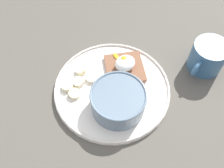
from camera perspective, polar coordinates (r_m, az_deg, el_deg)
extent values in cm
cube|color=#504C43|center=(65.23, 0.00, -1.89)|extent=(120.00, 120.00, 2.00)
cylinder|color=silver|center=(63.95, 0.00, -1.21)|extent=(29.54, 29.54, 1.00)
torus|color=silver|center=(63.27, 0.00, -0.83)|extent=(29.34, 29.34, 0.60)
cylinder|color=slate|center=(58.49, 1.42, -3.89)|extent=(12.97, 12.97, 5.62)
torus|color=slate|center=(56.04, 1.49, -2.51)|extent=(13.17, 13.17, 0.60)
cylinder|color=beige|center=(58.65, 1.42, -3.97)|extent=(11.57, 11.57, 4.85)
ellipsoid|color=beige|center=(56.71, 1.47, -2.90)|extent=(10.99, 10.99, 1.20)
ellipsoid|color=tan|center=(55.38, 3.20, -4.68)|extent=(1.60, 2.02, 0.76)
ellipsoid|color=tan|center=(55.61, 1.95, -4.20)|extent=(1.12, 1.69, 0.71)
ellipsoid|color=tan|center=(55.60, 2.80, -4.48)|extent=(1.42, 1.19, 0.52)
ellipsoid|color=tan|center=(56.48, 0.25, -2.49)|extent=(2.01, 1.52, 0.77)
ellipsoid|color=tan|center=(55.51, -1.74, -4.46)|extent=(1.69, 1.32, 0.64)
ellipsoid|color=tan|center=(56.83, -0.12, -2.06)|extent=(1.65, 1.53, 0.60)
ellipsoid|color=#8F634D|center=(57.72, 1.25, -0.44)|extent=(2.09, 2.13, 0.78)
cube|color=brown|center=(66.08, 2.95, 3.80)|extent=(13.25, 13.25, 0.30)
cube|color=#A66B4C|center=(66.43, 2.93, 3.58)|extent=(12.99, 12.99, 1.07)
ellipsoid|color=white|center=(64.67, 3.01, 4.73)|extent=(5.44, 4.66, 3.32)
sphere|color=orange|center=(64.35, 2.76, 5.48)|extent=(2.15, 2.15, 2.15)
ellipsoid|color=orange|center=(67.87, 1.01, 6.30)|extent=(1.37, 2.80, 0.36)
cylinder|color=#F5E3BE|center=(64.35, -7.67, 0.47)|extent=(3.19, 3.10, 1.43)
cylinder|color=#BFB194|center=(63.87, -7.73, 0.76)|extent=(0.57, 0.56, 0.17)
cylinder|color=#F9E5C1|center=(64.81, -4.62, 1.40)|extent=(3.15, 3.14, 1.08)
cylinder|color=#C2B397|center=(64.38, -4.65, 1.66)|extent=(0.57, 0.56, 0.13)
cylinder|color=beige|center=(66.28, -7.17, 3.20)|extent=(3.78, 3.69, 1.77)
cylinder|color=#B8B089|center=(65.78, -7.22, 3.52)|extent=(0.66, 0.65, 0.22)
cylinder|color=beige|center=(62.70, -8.60, -2.21)|extent=(4.17, 4.16, 1.42)
cylinder|color=tan|center=(62.28, -8.65, -1.98)|extent=(0.74, 0.74, 0.20)
cylinder|color=#F4E6B2|center=(64.11, -10.16, -0.55)|extent=(4.30, 4.31, 1.39)
cylinder|color=#BEB38B|center=(63.70, -10.23, -0.32)|extent=(0.77, 0.77, 0.19)
cylinder|color=#365F85|center=(70.21, 20.99, 5.87)|extent=(9.07, 9.07, 8.04)
cylinder|color=#381E13|center=(68.02, 21.78, 7.45)|extent=(7.71, 7.71, 0.40)
torus|color=#365F85|center=(66.29, 18.80, 3.39)|extent=(4.65, 1.92, 4.54)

